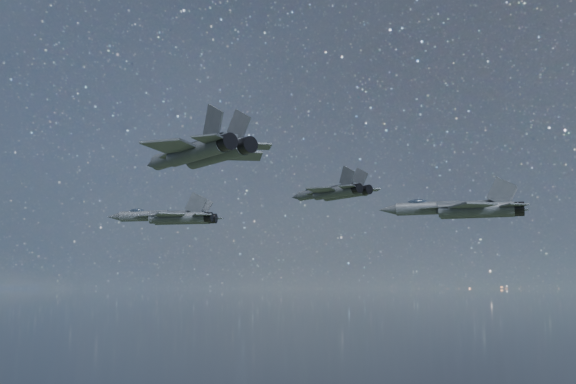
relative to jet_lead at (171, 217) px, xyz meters
The scene contains 4 objects.
jet_lead is the anchor object (origin of this frame).
jet_left 26.08m from the jet_lead, 58.47° to the left, with size 17.66×11.75×4.49m.
jet_right 30.33m from the jet_lead, 44.32° to the right, with size 18.04×12.01×4.58m.
jet_slot 38.48m from the jet_lead, 10.04° to the left, with size 17.32×11.87×4.35m.
Camera 1 is at (44.78, -69.72, 128.54)m, focal length 42.00 mm.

